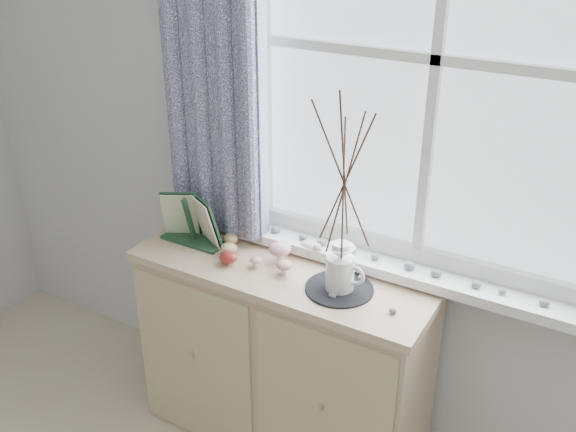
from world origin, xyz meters
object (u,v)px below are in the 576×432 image
(twig_pitcher, at_px, (344,176))
(botanical_book, at_px, (187,221))
(toadstool_cluster, at_px, (278,254))
(sideboard, at_px, (283,355))

(twig_pitcher, bearing_deg, botanical_book, 179.33)
(toadstool_cluster, bearing_deg, sideboard, -7.33)
(botanical_book, distance_m, toadstool_cluster, 0.41)
(botanical_book, bearing_deg, twig_pitcher, 0.36)
(botanical_book, height_order, toadstool_cluster, botanical_book)
(sideboard, relative_size, twig_pitcher, 1.55)
(sideboard, bearing_deg, twig_pitcher, -7.45)
(sideboard, xyz_separation_m, toadstool_cluster, (-0.02, 0.00, 0.47))
(sideboard, height_order, twig_pitcher, twig_pitcher)
(toadstool_cluster, height_order, twig_pitcher, twig_pitcher)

